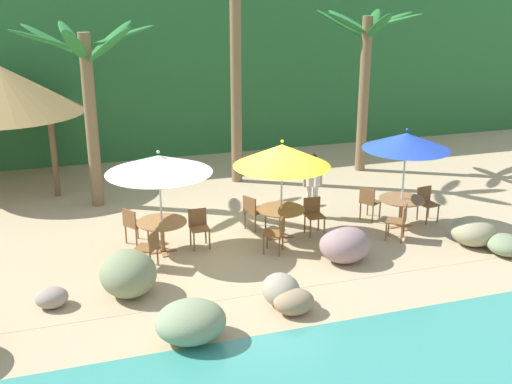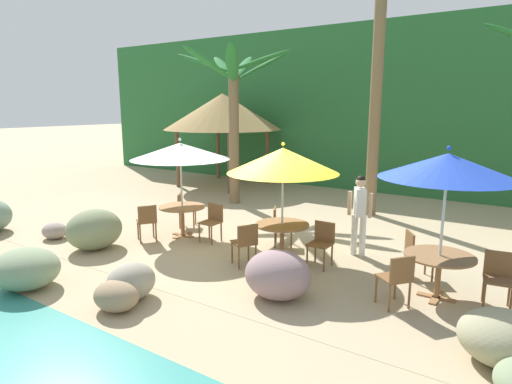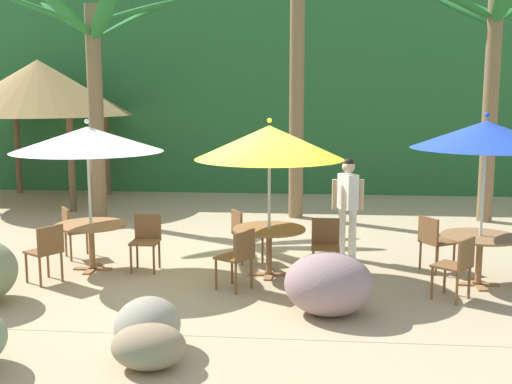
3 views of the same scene
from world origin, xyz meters
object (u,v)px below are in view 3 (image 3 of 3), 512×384
at_px(chair_white_seaward, 146,238).
at_px(palm_tree_second, 298,21).
at_px(chair_white_inland, 73,229).
at_px(chair_blue_inland, 433,239).
at_px(dining_table_white, 91,232).
at_px(waiter_in_white, 348,201).
at_px(umbrella_yellow, 269,142).
at_px(chair_yellow_left, 239,255).
at_px(umbrella_white, 87,139).
at_px(chair_blue_left, 458,264).
at_px(palapa_hut, 39,88).
at_px(dining_table_blue, 480,244).
at_px(dining_table_yellow, 269,236).
at_px(palm_tree_nearest, 94,61).
at_px(palm_tree_third, 493,56).
at_px(chair_white_left, 47,249).
at_px(chair_yellow_seaward, 325,243).
at_px(chair_yellow_inland, 243,232).
at_px(umbrella_blue, 486,135).

bearing_deg(chair_white_seaward, palm_tree_second, 63.78).
xyz_separation_m(chair_white_inland, chair_blue_inland, (5.86, -0.26, 0.00)).
relative_size(dining_table_white, waiter_in_white, 0.65).
xyz_separation_m(chair_white_inland, umbrella_yellow, (3.34, -0.70, 1.52)).
bearing_deg(palm_tree_second, chair_yellow_left, -96.78).
bearing_deg(umbrella_white, chair_yellow_left, -18.78).
relative_size(chair_blue_left, palapa_hut, 0.19).
height_order(chair_white_inland, dining_table_blue, chair_white_inland).
height_order(dining_table_yellow, chair_blue_left, chair_blue_left).
bearing_deg(palm_tree_nearest, chair_white_seaward, -60.89).
bearing_deg(palm_tree_nearest, palm_tree_third, 5.73).
bearing_deg(chair_blue_left, chair_blue_inland, 92.80).
bearing_deg(chair_white_left, chair_yellow_left, -1.32).
bearing_deg(dining_table_yellow, chair_blue_inland, 10.03).
distance_m(dining_table_white, dining_table_yellow, 2.79).
xyz_separation_m(chair_yellow_seaward, chair_yellow_left, (-1.22, -0.85, 0.00)).
bearing_deg(palm_tree_third, chair_white_left, -145.05).
distance_m(umbrella_yellow, waiter_in_white, 1.93).
distance_m(palm_tree_nearest, palapa_hut, 3.33).
height_order(umbrella_white, chair_yellow_inland, umbrella_white).
height_order(dining_table_yellow, umbrella_blue, umbrella_blue).
xyz_separation_m(umbrella_blue, palapa_hut, (-9.26, 6.33, 0.69)).
distance_m(palm_tree_second, palm_tree_third, 4.16).
bearing_deg(palapa_hut, palm_tree_second, -12.66).
relative_size(dining_table_white, chair_blue_inland, 1.26).
height_order(chair_white_seaward, palapa_hut, palapa_hut).
relative_size(umbrella_yellow, dining_table_blue, 2.17).
xyz_separation_m(umbrella_yellow, chair_blue_left, (2.59, -0.95, -1.52)).
bearing_deg(chair_yellow_inland, palapa_hut, 136.82).
height_order(dining_table_blue, palm_tree_second, palm_tree_second).
xyz_separation_m(chair_white_left, chair_yellow_inland, (2.71, 1.42, 0.00)).
height_order(dining_table_yellow, palapa_hut, palapa_hut).
xyz_separation_m(dining_table_yellow, chair_yellow_inland, (-0.48, 0.71, -0.10)).
distance_m(umbrella_yellow, chair_blue_inland, 2.97).
distance_m(dining_table_yellow, chair_blue_left, 2.76).
relative_size(chair_white_inland, palapa_hut, 0.19).
relative_size(chair_white_left, dining_table_yellow, 0.79).
distance_m(umbrella_white, dining_table_yellow, 3.14).
bearing_deg(dining_table_white, chair_white_inland, 130.38).
bearing_deg(chair_yellow_seaward, chair_white_seaward, 178.64).
bearing_deg(chair_yellow_left, dining_table_yellow, 64.35).
bearing_deg(dining_table_blue, palapa_hut, 145.67).
bearing_deg(dining_table_white, umbrella_white, 90.00).
height_order(chair_yellow_seaward, chair_blue_inland, same).
relative_size(chair_white_seaward, umbrella_blue, 0.35).
bearing_deg(dining_table_white, palm_tree_nearest, 107.31).
xyz_separation_m(palapa_hut, waiter_in_white, (7.44, -5.04, -1.89)).
bearing_deg(umbrella_white, chair_blue_inland, 4.24).
height_order(chair_blue_inland, chair_blue_left, same).
bearing_deg(dining_table_white, waiter_in_white, 14.11).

